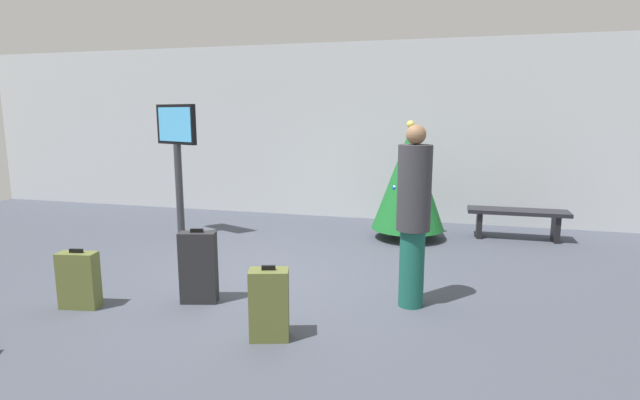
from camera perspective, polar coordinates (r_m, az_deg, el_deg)
ground_plane at (r=6.14m, az=-5.49°, el=-9.03°), size 16.00×16.00×0.00m
back_wall at (r=9.51m, az=2.55°, el=7.93°), size 16.00×0.20×3.30m
holiday_tree at (r=7.92m, az=10.29°, el=2.41°), size 1.16×1.16×1.89m
flight_info_kiosk at (r=8.27m, az=-16.31°, el=6.22°), size 0.86×0.41×2.14m
waiting_bench at (r=8.47m, az=21.97°, el=-1.84°), size 1.54×0.44×0.48m
traveller_0 at (r=5.09m, az=10.82°, el=-1.42°), size 0.41×0.41×1.89m
suitcase_0 at (r=4.48m, az=-5.93°, el=-12.00°), size 0.39×0.30×0.68m
suitcase_2 at (r=5.41m, az=-13.96°, el=-7.62°), size 0.41×0.26×0.81m
suitcase_3 at (r=5.71m, az=-26.25°, el=-8.37°), size 0.42×0.24×0.63m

